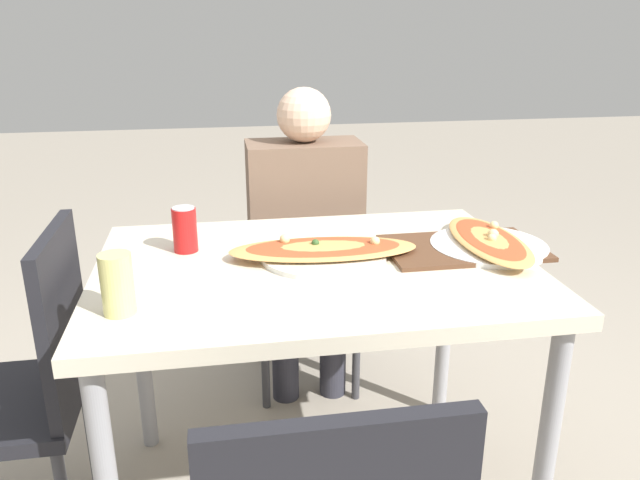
# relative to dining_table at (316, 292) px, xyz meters

# --- Properties ---
(dining_table) EXTENTS (1.14, 0.81, 0.76)m
(dining_table) POSITION_rel_dining_table_xyz_m (0.00, 0.00, 0.00)
(dining_table) COLOR beige
(dining_table) RESTS_ON ground_plane
(chair_far_seated) EXTENTS (0.40, 0.40, 0.89)m
(chair_far_seated) POSITION_rel_dining_table_xyz_m (0.06, 0.74, -0.19)
(chair_far_seated) COLOR black
(chair_far_seated) RESTS_ON ground_plane
(chair_side_left) EXTENTS (0.40, 0.40, 0.89)m
(chair_side_left) POSITION_rel_dining_table_xyz_m (-0.76, -0.01, -0.19)
(chair_side_left) COLOR black
(chair_side_left) RESTS_ON ground_plane
(person_seated) EXTENTS (0.40, 0.25, 1.15)m
(person_seated) POSITION_rel_dining_table_xyz_m (0.06, 0.62, -0.01)
(person_seated) COLOR #2D2D38
(person_seated) RESTS_ON ground_plane
(pizza_main) EXTENTS (0.52, 0.34, 0.05)m
(pizza_main) POSITION_rel_dining_table_xyz_m (0.03, 0.04, 0.10)
(pizza_main) COLOR white
(pizza_main) RESTS_ON dining_table
(soda_can) EXTENTS (0.07, 0.07, 0.12)m
(soda_can) POSITION_rel_dining_table_xyz_m (-0.34, 0.15, 0.14)
(soda_can) COLOR red
(soda_can) RESTS_ON dining_table
(drink_glass) EXTENTS (0.07, 0.07, 0.14)m
(drink_glass) POSITION_rel_dining_table_xyz_m (-0.47, -0.22, 0.15)
(drink_glass) COLOR #E0DB7F
(drink_glass) RESTS_ON dining_table
(serving_tray) EXTENTS (0.43, 0.26, 0.01)m
(serving_tray) POSITION_rel_dining_table_xyz_m (0.42, 0.03, 0.09)
(serving_tray) COLOR brown
(serving_tray) RESTS_ON dining_table
(pizza_second) EXTENTS (0.32, 0.44, 0.05)m
(pizza_second) POSITION_rel_dining_table_xyz_m (0.50, 0.03, 0.10)
(pizza_second) COLOR white
(pizza_second) RESTS_ON dining_table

